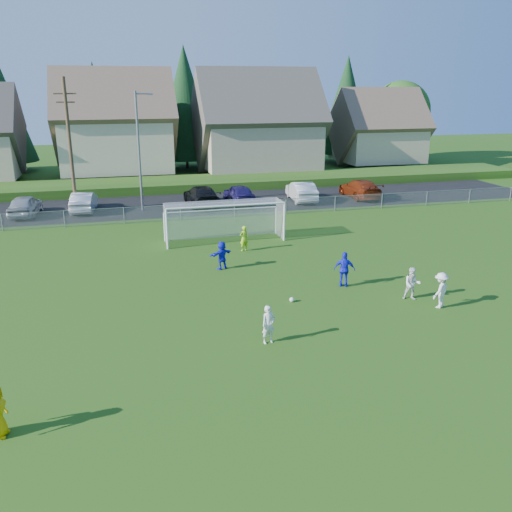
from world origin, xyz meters
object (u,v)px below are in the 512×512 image
(player_blue_b, at_px, (222,255))
(car_d, at_px, (202,196))
(car_a, at_px, (25,205))
(car_e, at_px, (239,194))
(player_blue_a, at_px, (344,269))
(car_g, at_px, (360,189))
(car_b, at_px, (84,202))
(player_white_a, at_px, (268,325))
(goalkeeper, at_px, (244,238))
(player_white_c, at_px, (441,290))
(soccer_ball, at_px, (292,300))
(player_white_b, at_px, (412,284))
(car_f, at_px, (301,191))
(soccer_goal, at_px, (224,215))

(player_blue_b, xyz_separation_m, car_d, (1.50, 16.12, 0.05))
(car_a, bearing_deg, car_e, -172.77)
(player_blue_a, height_order, car_g, player_blue_a)
(car_b, bearing_deg, car_e, -174.97)
(car_b, bearing_deg, player_white_a, 111.94)
(player_white_a, xyz_separation_m, car_a, (-11.92, 24.97, 0.03))
(goalkeeper, distance_m, car_g, 18.71)
(goalkeeper, bearing_deg, car_e, -119.94)
(player_white_a, relative_size, car_b, 0.33)
(player_white_c, relative_size, player_blue_b, 1.06)
(car_e, bearing_deg, goalkeeper, 75.30)
(soccer_ball, xyz_separation_m, player_blue_a, (3.08, 1.27, 0.76))
(player_white_b, height_order, car_b, player_white_b)
(player_blue_a, relative_size, car_d, 0.31)
(car_f, relative_size, car_g, 0.91)
(player_white_a, bearing_deg, car_d, 71.40)
(goalkeeper, bearing_deg, player_blue_b, 38.62)
(car_b, xyz_separation_m, car_f, (17.69, -0.46, 0.06))
(car_b, bearing_deg, car_d, -176.44)
(player_white_a, relative_size, player_white_c, 0.93)
(soccer_ball, relative_size, car_b, 0.05)
(goalkeeper, bearing_deg, car_g, -154.41)
(player_white_b, relative_size, car_f, 0.31)
(goalkeeper, distance_m, car_b, 16.51)
(car_e, height_order, car_g, car_g)
(player_blue_a, height_order, car_f, player_blue_a)
(soccer_goal, bearing_deg, player_blue_b, -102.44)
(goalkeeper, bearing_deg, car_a, -61.58)
(player_blue_b, xyz_separation_m, soccer_goal, (1.21, 5.47, 0.87))
(car_d, relative_size, car_g, 1.02)
(player_white_b, relative_size, car_e, 0.33)
(car_e, xyz_separation_m, car_f, (5.33, -0.46, 0.03))
(player_white_a, bearing_deg, car_b, 91.65)
(player_white_c, distance_m, car_b, 28.81)
(player_white_c, xyz_separation_m, car_a, (-20.17, 23.56, -0.02))
(player_white_c, distance_m, soccer_goal, 14.90)
(player_white_b, height_order, player_blue_a, player_blue_a)
(car_e, bearing_deg, player_white_a, 76.55)
(player_white_a, distance_m, player_blue_b, 9.03)
(goalkeeper, bearing_deg, car_d, -106.51)
(player_blue_b, xyz_separation_m, car_e, (4.68, 16.36, 0.02))
(soccer_ball, height_order, player_white_a, player_white_a)
(car_f, relative_size, soccer_goal, 0.67)
(soccer_goal, bearing_deg, car_f, 49.85)
(goalkeeper, bearing_deg, player_blue_a, 97.02)
(player_white_b, relative_size, soccer_goal, 0.21)
(soccer_ball, height_order, car_d, car_d)
(soccer_goal, bearing_deg, car_g, 36.30)
(car_f, xyz_separation_m, soccer_goal, (-8.80, -10.43, 0.81))
(car_a, relative_size, car_f, 0.93)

